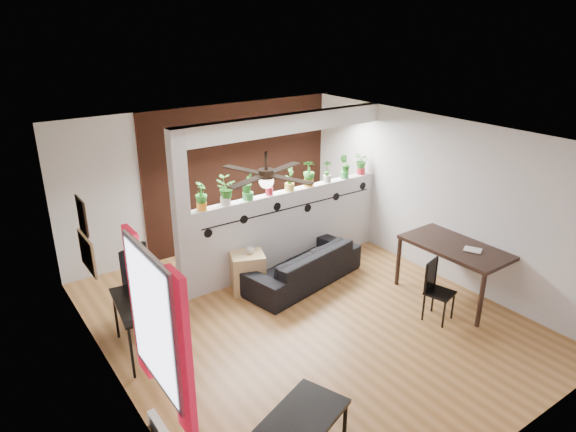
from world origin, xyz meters
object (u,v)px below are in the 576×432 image
at_px(potted_plant_6, 327,170).
at_px(cube_shelf, 248,272).
at_px(potted_plant_4, 290,177).
at_px(office_chair, 144,291).
at_px(computer_desk, 139,306).
at_px(dining_table, 458,250).
at_px(sofa, 303,266).
at_px(potted_plant_2, 248,185).
at_px(potted_plant_5, 309,173).
at_px(folding_chair, 435,285).
at_px(cup, 250,250).
at_px(potted_plant_8, 362,163).
at_px(potted_plant_3, 269,183).
at_px(potted_plant_0, 201,196).
at_px(coffee_table, 300,423).
at_px(ceiling_fan, 266,177).
at_px(potted_plant_1, 225,190).
at_px(potted_plant_7, 345,166).

relative_size(potted_plant_6, cube_shelf, 0.63).
bearing_deg(potted_plant_4, cube_shelf, -161.85).
xyz_separation_m(potted_plant_6, office_chair, (-3.44, -0.28, -1.08)).
height_order(computer_desk, dining_table, dining_table).
bearing_deg(sofa, potted_plant_4, -118.07).
distance_m(potted_plant_2, computer_desk, 2.53).
relative_size(potted_plant_5, computer_desk, 0.41).
relative_size(potted_plant_6, folding_chair, 0.44).
bearing_deg(cup, potted_plant_6, 10.83).
bearing_deg(potted_plant_8, potted_plant_4, 180.00).
bearing_deg(potted_plant_3, sofa, -71.56).
xyz_separation_m(potted_plant_0, sofa, (1.39, -0.63, -1.29)).
height_order(potted_plant_2, sofa, potted_plant_2).
bearing_deg(potted_plant_2, office_chair, -171.46).
relative_size(potted_plant_2, coffee_table, 0.40).
height_order(ceiling_fan, potted_plant_5, ceiling_fan).
xyz_separation_m(cube_shelf, cup, (0.05, 0.00, 0.36)).
bearing_deg(sofa, potted_plant_0, -35.83).
xyz_separation_m(potted_plant_1, potted_plant_7, (2.37, 0.00, -0.01)).
bearing_deg(cube_shelf, potted_plant_0, 168.37).
relative_size(folding_chair, coffee_table, 0.76).
bearing_deg(potted_plant_7, potted_plant_1, -180.00).
bearing_deg(office_chair, potted_plant_2, 8.54).
relative_size(potted_plant_2, potted_plant_3, 1.28).
relative_size(potted_plant_4, office_chair, 0.40).
xyz_separation_m(potted_plant_7, potted_plant_8, (0.39, -0.00, -0.01)).
relative_size(cube_shelf, dining_table, 0.39).
xyz_separation_m(potted_plant_7, folding_chair, (-0.49, -2.53, -1.05)).
relative_size(potted_plant_0, potted_plant_8, 1.05).
height_order(potted_plant_0, potted_plant_5, potted_plant_5).
distance_m(potted_plant_4, sofa, 1.45).
distance_m(potted_plant_1, coffee_table, 3.82).
height_order(potted_plant_4, office_chair, potted_plant_4).
bearing_deg(office_chair, potted_plant_5, 5.25).
relative_size(potted_plant_8, folding_chair, 0.46).
distance_m(potted_plant_0, potted_plant_3, 1.19).
bearing_deg(cup, folding_chair, -52.58).
bearing_deg(computer_desk, potted_plant_0, 34.39).
height_order(potted_plant_0, coffee_table, potted_plant_0).
xyz_separation_m(ceiling_fan, potted_plant_0, (0.02, 1.80, -0.74)).
distance_m(potted_plant_6, potted_plant_8, 0.79).
relative_size(potted_plant_0, potted_plant_3, 1.18).
bearing_deg(coffee_table, dining_table, 17.05).
bearing_deg(potted_plant_7, potted_plant_8, -0.00).
xyz_separation_m(potted_plant_5, potted_plant_8, (1.19, 0.00, -0.02)).
xyz_separation_m(potted_plant_3, coffee_table, (-1.93, -3.46, -1.12)).
bearing_deg(folding_chair, cup, 127.42).
bearing_deg(office_chair, cup, -2.07).
bearing_deg(potted_plant_8, potted_plant_7, 180.00).
bearing_deg(cup, office_chair, 177.93).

